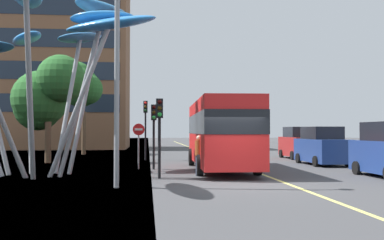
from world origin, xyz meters
name	(u,v)px	position (x,y,z in m)	size (l,w,h in m)	color
ground	(220,187)	(-0.70, 0.00, -0.05)	(120.00, 240.00, 0.10)	#424244
red_bus	(221,130)	(0.33, 6.16, 2.00)	(3.08, 10.20, 3.67)	red
leaf_sculpture	(35,35)	(-8.15, 3.77, 6.10)	(10.91, 11.29, 8.28)	#9EA0A5
traffic_light_kerb_near	(159,120)	(-2.83, 2.45, 2.39)	(0.28, 0.42, 3.29)	black
traffic_light_kerb_far	(154,122)	(-3.00, 6.91, 2.41)	(0.28, 0.42, 3.31)	black
traffic_light_island_mid	(145,117)	(-3.46, 14.10, 2.88)	(0.28, 0.42, 4.00)	black
car_parked_mid	(322,147)	(6.79, 9.07, 1.04)	(2.02, 4.52, 2.21)	navy
car_parked_far	(298,144)	(7.42, 14.85, 1.06)	(1.92, 4.08, 2.27)	maroon
street_lamp	(125,38)	(-4.10, -0.34, 5.18)	(1.43, 0.44, 8.25)	gray
tree_pavement_near	(45,96)	(-9.83, 13.00, 4.20)	(4.75, 4.24, 6.72)	brown
tree_pavement_far	(81,85)	(-9.04, 22.68, 5.90)	(3.79, 4.28, 7.99)	brown
pedestrian	(199,155)	(-1.08, 3.47, 0.89)	(0.34, 0.34, 1.77)	#2D3342
no_entry_sign	(139,139)	(-3.77, 7.00, 1.57)	(0.60, 0.12, 2.34)	gray
backdrop_building	(41,61)	(-15.58, 36.43, 10.14)	(19.89, 10.91, 20.27)	brown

